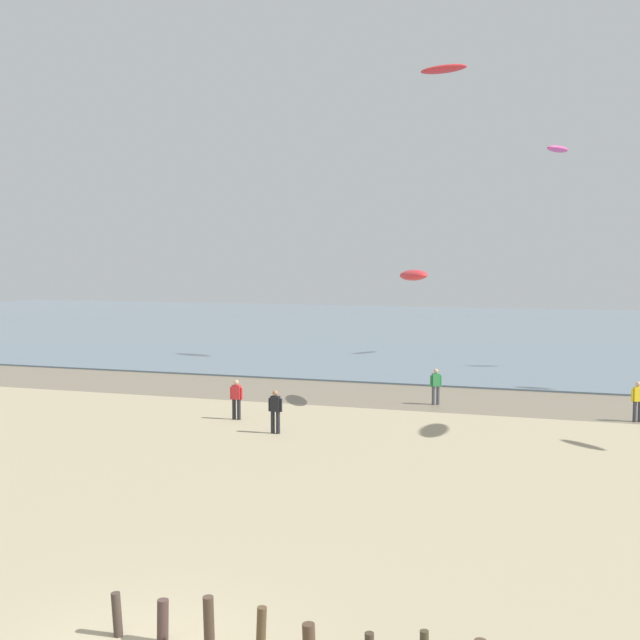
{
  "coord_description": "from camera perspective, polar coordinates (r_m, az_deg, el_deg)",
  "views": [
    {
      "loc": [
        6.54,
        -10.7,
        6.76
      ],
      "look_at": [
        -0.99,
        13.47,
        4.79
      ],
      "focal_mm": 42.85,
      "sensor_mm": 36.0,
      "label": 1
    }
  ],
  "objects": [
    {
      "name": "wet_sand_strip",
      "position": [
        38.34,
        7.24,
        -5.74
      ],
      "size": [
        120.0,
        6.94,
        0.01
      ],
      "primitive_type": "cube",
      "color": "#7A6D59",
      "rests_on": "ground"
    },
    {
      "name": "sea",
      "position": [
        76.22,
        12.31,
        -0.71
      ],
      "size": [
        160.0,
        70.0,
        0.1
      ],
      "primitive_type": "cube",
      "color": "slate",
      "rests_on": "ground"
    },
    {
      "name": "person_nearest_camera",
      "position": [
        34.84,
        22.63,
        -5.56
      ],
      "size": [
        0.54,
        0.34,
        1.71
      ],
      "color": "#383842",
      "rests_on": "ground"
    },
    {
      "name": "person_by_waterline",
      "position": [
        32.85,
        -6.27,
        -5.83
      ],
      "size": [
        0.57,
        0.23,
        1.71
      ],
      "color": "#232328",
      "rests_on": "ground"
    },
    {
      "name": "person_left_flank",
      "position": [
        30.12,
        -3.36,
        -6.75
      ],
      "size": [
        0.57,
        0.23,
        1.71
      ],
      "color": "#232328",
      "rests_on": "ground"
    },
    {
      "name": "person_right_flank",
      "position": [
        36.37,
        8.65,
        -4.85
      ],
      "size": [
        0.52,
        0.35,
        1.71
      ],
      "color": "#4C4C56",
      "rests_on": "ground"
    },
    {
      "name": "kite_aloft_0",
      "position": [
        35.46,
        6.98,
        3.35
      ],
      "size": [
        2.3,
        3.15,
        0.61
      ],
      "primitive_type": "ellipsoid",
      "rotation": [
        -0.14,
        0.0,
        2.05
      ],
      "color": "red"
    },
    {
      "name": "kite_aloft_5",
      "position": [
        51.44,
        9.2,
        18.01
      ],
      "size": [
        3.23,
        1.65,
        0.51
      ],
      "primitive_type": "ellipsoid",
      "rotation": [
        0.01,
        0.0,
        6.06
      ],
      "color": "red"
    },
    {
      "name": "kite_aloft_6",
      "position": [
        54.64,
        17.33,
        12.09
      ],
      "size": [
        1.9,
        2.49,
        0.47
      ],
      "primitive_type": "ellipsoid",
      "rotation": [
        0.11,
        0.0,
        4.19
      ],
      "color": "#E54C99"
    }
  ]
}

